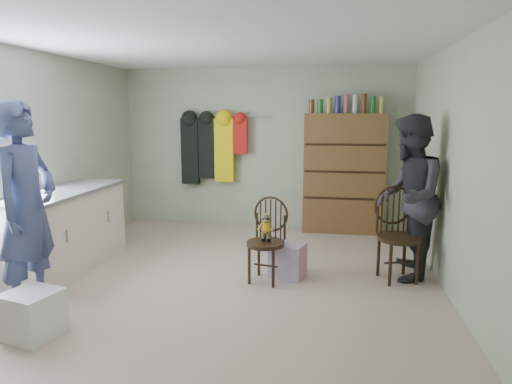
% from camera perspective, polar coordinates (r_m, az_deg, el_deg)
% --- Properties ---
extents(ground_plane, '(5.00, 5.00, 0.00)m').
position_cam_1_polar(ground_plane, '(5.11, -3.19, -10.85)').
color(ground_plane, '#C2AD9C').
rests_on(ground_plane, ground).
extents(room_walls, '(5.00, 5.00, 5.00)m').
position_cam_1_polar(room_walls, '(5.31, -2.10, 7.39)').
color(room_walls, '#ADB799').
rests_on(room_walls, ground).
extents(counter, '(0.64, 1.86, 0.94)m').
position_cam_1_polar(counter, '(5.71, -22.78, -4.45)').
color(counter, silver).
rests_on(counter, ground).
extents(plastic_tub, '(0.48, 0.47, 0.38)m').
position_cam_1_polar(plastic_tub, '(4.26, -26.15, -13.53)').
color(plastic_tub, white).
rests_on(plastic_tub, ground).
extents(chair_front, '(0.48, 0.48, 0.91)m').
position_cam_1_polar(chair_front, '(4.94, 1.41, -5.38)').
color(chair_front, black).
rests_on(chair_front, ground).
extents(chair_far, '(0.57, 0.57, 1.02)m').
position_cam_1_polar(chair_far, '(5.21, 17.18, -4.57)').
color(chair_far, black).
rests_on(chair_far, ground).
extents(striped_bag, '(0.43, 0.37, 0.38)m').
position_cam_1_polar(striped_bag, '(5.13, 3.98, -8.52)').
color(striped_bag, pink).
rests_on(striped_bag, ground).
extents(person_left, '(0.47, 0.71, 1.92)m').
position_cam_1_polar(person_left, '(4.55, -26.74, -1.93)').
color(person_left, '#414A78').
rests_on(person_left, ground).
extents(person_right, '(0.81, 0.97, 1.80)m').
position_cam_1_polar(person_right, '(5.22, 18.50, -0.66)').
color(person_right, '#2D2B33').
rests_on(person_right, ground).
extents(dresser, '(1.20, 0.39, 2.08)m').
position_cam_1_polar(dresser, '(7.02, 10.92, 2.41)').
color(dresser, brown).
rests_on(dresser, ground).
extents(coat_rack, '(1.42, 0.12, 1.09)m').
position_cam_1_polar(coat_rack, '(7.31, -5.58, 5.47)').
color(coat_rack, '#99999E').
rests_on(coat_rack, ground).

